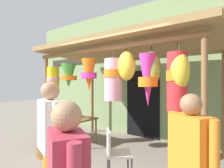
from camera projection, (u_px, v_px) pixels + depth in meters
name	position (u px, v px, depth m)	size (l,w,h in m)	color
ground_plane	(111.00, 168.00, 3.69)	(30.00, 30.00, 0.00)	gray
shop_facade	(162.00, 70.00, 5.56)	(11.23, 0.29, 4.02)	#7A9360
market_stall_canopy	(123.00, 59.00, 4.26)	(4.36, 2.24, 2.58)	brown
display_table	(70.00, 119.00, 5.37)	(1.45, 0.79, 0.69)	brown
flower_heap_on_table	(71.00, 114.00, 5.41)	(0.59, 0.41, 0.15)	pink
folding_chair	(115.00, 150.00, 3.23)	(0.57, 0.57, 0.84)	beige
wicker_basket_by_table	(66.00, 157.00, 3.96)	(0.48, 0.48, 0.22)	olive
wicker_basket_spare	(49.00, 151.00, 4.33)	(0.54, 0.54, 0.20)	brown
vendor_in_orange	(191.00, 159.00, 1.85)	(0.53, 0.38, 1.53)	orange
customer_foreground	(50.00, 137.00, 2.34)	(0.57, 0.34, 1.65)	orange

